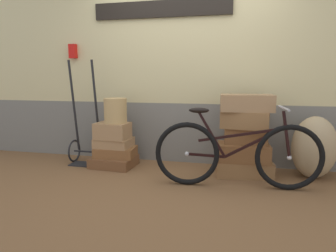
# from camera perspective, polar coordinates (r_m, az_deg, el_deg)

# --- Properties ---
(ground) EXTENTS (9.59, 5.20, 0.06)m
(ground) POSITION_cam_1_polar(r_m,az_deg,el_deg) (3.59, 1.50, -10.65)
(ground) COLOR brown
(station_building) EXTENTS (7.59, 0.74, 2.60)m
(station_building) POSITION_cam_1_polar(r_m,az_deg,el_deg) (4.21, 4.06, 10.76)
(station_building) COLOR slate
(station_building) RESTS_ON ground
(suitcase_0) EXTENTS (0.59, 0.49, 0.13)m
(suitcase_0) POSITION_cam_1_polar(r_m,az_deg,el_deg) (4.15, -10.28, -6.65)
(suitcase_0) COLOR brown
(suitcase_0) RESTS_ON ground
(suitcase_1) EXTENTS (0.55, 0.42, 0.13)m
(suitcase_1) POSITION_cam_1_polar(r_m,az_deg,el_deg) (4.12, -9.95, -4.88)
(suitcase_1) COLOR brown
(suitcase_1) RESTS_ON suitcase_0
(suitcase_2) EXTENTS (0.48, 0.38, 0.12)m
(suitcase_2) POSITION_cam_1_polar(r_m,az_deg,el_deg) (4.11, -10.29, -3.13)
(suitcase_2) COLOR #9E754C
(suitcase_2) RESTS_ON suitcase_1
(suitcase_3) EXTENTS (0.45, 0.34, 0.22)m
(suitcase_3) POSITION_cam_1_polar(r_m,az_deg,el_deg) (4.04, -10.54, -0.91)
(suitcase_3) COLOR #9E754C
(suitcase_3) RESTS_ON suitcase_2
(suitcase_4) EXTENTS (0.70, 0.46, 0.19)m
(suitcase_4) POSITION_cam_1_polar(r_m,az_deg,el_deg) (3.83, 14.28, -7.72)
(suitcase_4) COLOR olive
(suitcase_4) RESTS_ON ground
(suitcase_5) EXTENTS (0.63, 0.40, 0.21)m
(suitcase_5) POSITION_cam_1_polar(r_m,az_deg,el_deg) (3.75, 14.18, -4.89)
(suitcase_5) COLOR brown
(suitcase_5) RESTS_ON suitcase_4
(suitcase_6) EXTENTS (0.51, 0.32, 0.19)m
(suitcase_6) POSITION_cam_1_polar(r_m,az_deg,el_deg) (3.74, 14.52, -1.75)
(suitcase_6) COLOR brown
(suitcase_6) RESTS_ON suitcase_5
(suitcase_7) EXTENTS (0.58, 0.40, 0.20)m
(suitcase_7) POSITION_cam_1_polar(r_m,az_deg,el_deg) (3.68, 14.52, 1.20)
(suitcase_7) COLOR olive
(suitcase_7) RESTS_ON suitcase_6
(suitcase_8) EXTENTS (0.63, 0.38, 0.20)m
(suitcase_8) POSITION_cam_1_polar(r_m,az_deg,el_deg) (3.67, 14.78, 4.30)
(suitcase_8) COLOR #9E754C
(suitcase_8) RESTS_ON suitcase_7
(wicker_basket) EXTENTS (0.30, 0.30, 0.33)m
(wicker_basket) POSITION_cam_1_polar(r_m,az_deg,el_deg) (4.00, -10.01, 2.93)
(wicker_basket) COLOR tan
(wicker_basket) RESTS_ON suitcase_3
(luggage_trolley) EXTENTS (0.42, 0.38, 1.43)m
(luggage_trolley) POSITION_cam_1_polar(r_m,az_deg,el_deg) (4.33, -15.40, -2.75)
(luggage_trolley) COLOR black
(luggage_trolley) RESTS_ON ground
(burlap_sack) EXTENTS (0.51, 0.43, 0.75)m
(burlap_sack) POSITION_cam_1_polar(r_m,az_deg,el_deg) (3.95, 26.12, -3.70)
(burlap_sack) COLOR tan
(burlap_sack) RESTS_ON ground
(bicycle) EXTENTS (1.80, 0.46, 0.89)m
(bicycle) POSITION_cam_1_polar(r_m,az_deg,el_deg) (3.33, 12.95, -5.23)
(bicycle) COLOR black
(bicycle) RESTS_ON ground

